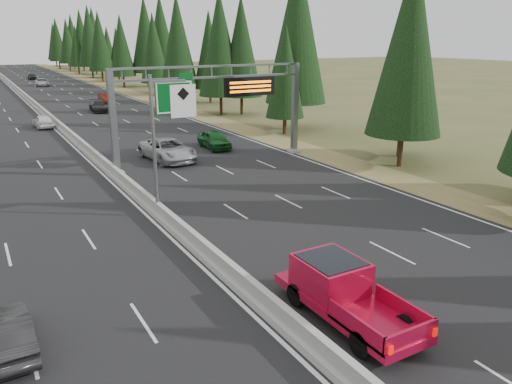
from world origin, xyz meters
The scene contains 15 objects.
road centered at (0.00, 80.00, 0.04)m, with size 32.00×260.00×0.08m, color black.
shoulder_right centered at (17.80, 80.00, 0.03)m, with size 3.60×260.00×0.06m, color olive.
median_barrier centered at (0.00, 80.00, 0.41)m, with size 0.70×260.00×0.85m.
sign_gantry centered at (8.92, 34.88, 5.27)m, with size 16.75×0.98×7.80m.
hov_sign_pole centered at (0.58, 24.97, 4.72)m, with size 2.80×0.50×8.00m.
tree_row_right centered at (21.96, 68.81, 9.41)m, with size 12.01×241.06×18.62m.
silver_minivan centered at (5.33, 37.72, 0.98)m, with size 2.98×6.47×1.80m, color #AAAAAF.
red_pickup centered at (2.23, 11.43, 1.21)m, with size 2.24×6.28×2.05m.
car_ahead_green centered at (10.74, 40.12, 0.89)m, with size 1.92×4.77×1.62m, color #12501D.
car_ahead_dkred centered at (10.28, 78.77, 0.82)m, with size 1.57×4.51×1.49m, color #55170C.
car_ahead_dkgrey centered at (7.08, 69.61, 0.83)m, with size 2.10×5.15×1.50m, color black.
car_ahead_white centered at (5.65, 113.76, 0.87)m, with size 2.61×5.66×1.57m, color #BCBCBC.
car_ahead_far centered at (5.97, 132.88, 0.81)m, with size 1.72×4.26×1.45m, color black.
car_onc_near centered at (-8.55, 15.00, 0.73)m, with size 1.38×3.97×1.31m, color black.
car_onc_white centered at (-1.50, 59.64, 0.83)m, with size 1.77×4.39×1.50m, color silver.
Camera 1 is at (-8.61, -1.31, 9.98)m, focal length 35.00 mm.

